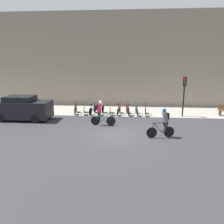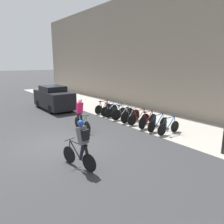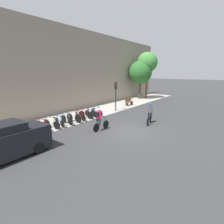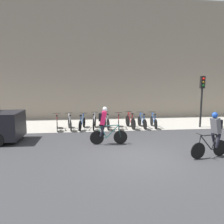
{
  "view_description": "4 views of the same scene",
  "coord_description": "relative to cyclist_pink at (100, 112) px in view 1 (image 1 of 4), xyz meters",
  "views": [
    {
      "loc": [
        0.78,
        -12.7,
        4.42
      ],
      "look_at": [
        -0.37,
        1.37,
        1.11
      ],
      "focal_mm": 35.0,
      "sensor_mm": 36.0,
      "label": 1
    },
    {
      "loc": [
        9.07,
        -3.62,
        3.65
      ],
      "look_at": [
        0.39,
        2.89,
        1.18
      ],
      "focal_mm": 35.0,
      "sensor_mm": 36.0,
      "label": 2
    },
    {
      "loc": [
        -10.64,
        -6.33,
        4.34
      ],
      "look_at": [
        -0.18,
        1.56,
        1.31
      ],
      "focal_mm": 28.0,
      "sensor_mm": 36.0,
      "label": 3
    },
    {
      "loc": [
        -2.0,
        -7.88,
        2.95
      ],
      "look_at": [
        -0.84,
        2.38,
        1.45
      ],
      "focal_mm": 35.0,
      "sensor_mm": 36.0,
      "label": 4
    }
  ],
  "objects": [
    {
      "name": "parked_bike_4",
      "position": [
        0.38,
        3.32,
        -0.53
      ],
      "size": [
        0.46,
        1.71,
        0.99
      ],
      "color": "black",
      "rests_on": "ground"
    },
    {
      "name": "parked_car",
      "position": [
        -6.15,
        0.99,
        -0.05
      ],
      "size": [
        4.3,
        1.84,
        1.85
      ],
      "color": "black",
      "rests_on": "ground"
    },
    {
      "name": "parked_bike_0",
      "position": [
        -2.6,
        3.32,
        -0.55
      ],
      "size": [
        0.46,
        1.61,
        0.96
      ],
      "color": "black",
      "rests_on": "ground"
    },
    {
      "name": "building_facade",
      "position": [
        1.23,
        7.36,
        3.58
      ],
      "size": [
        44.0,
        0.6,
        9.05
      ],
      "primitive_type": "cube",
      "color": "gray",
      "rests_on": "ground"
    },
    {
      "name": "parked_bike_1",
      "position": [
        -1.86,
        3.32,
        -0.55
      ],
      "size": [
        0.49,
        1.67,
        0.96
      ],
      "color": "black",
      "rests_on": "ground"
    },
    {
      "name": "cyclist_grey",
      "position": [
        4.03,
        -2.16,
        0.0
      ],
      "size": [
        1.67,
        0.58,
        1.76
      ],
      "color": "black",
      "rests_on": "ground"
    },
    {
      "name": "parked_bike_7",
      "position": [
        2.61,
        3.32,
        -0.56
      ],
      "size": [
        0.46,
        1.69,
        0.95
      ],
      "color": "black",
      "rests_on": "ground"
    },
    {
      "name": "parked_bike_8",
      "position": [
        3.36,
        3.32,
        -0.56
      ],
      "size": [
        0.46,
        1.62,
        0.94
      ],
      "color": "black",
      "rests_on": "ground"
    },
    {
      "name": "parked_bike_3",
      "position": [
        -0.37,
        3.32,
        -0.53
      ],
      "size": [
        0.46,
        1.72,
        0.99
      ],
      "color": "black",
      "rests_on": "ground"
    },
    {
      "name": "ground",
      "position": [
        1.23,
        -1.94,
        -0.95
      ],
      "size": [
        200.0,
        200.0,
        0.0
      ],
      "primitive_type": "plane",
      "color": "#333335"
    },
    {
      "name": "traffic_light_pole",
      "position": [
        6.33,
        3.07,
        1.3
      ],
      "size": [
        0.26,
        0.3,
        3.22
      ],
      "color": "black",
      "rests_on": "ground"
    },
    {
      "name": "parked_bike_6",
      "position": [
        1.87,
        3.32,
        -0.53
      ],
      "size": [
        0.46,
        1.7,
        0.99
      ],
      "color": "black",
      "rests_on": "ground"
    },
    {
      "name": "parked_bike_2",
      "position": [
        -1.12,
        3.32,
        -0.56
      ],
      "size": [
        0.51,
        1.65,
        0.95
      ],
      "color": "black",
      "rests_on": "ground"
    },
    {
      "name": "parked_bike_5",
      "position": [
        1.12,
        3.32,
        -0.56
      ],
      "size": [
        0.46,
        1.6,
        0.94
      ],
      "color": "black",
      "rests_on": "ground"
    },
    {
      "name": "cyclist_pink",
      "position": [
        0.0,
        0.0,
        0.0
      ],
      "size": [
        1.75,
        0.46,
        1.76
      ],
      "color": "black",
      "rests_on": "ground"
    },
    {
      "name": "kerb_strip",
      "position": [
        1.23,
        4.81,
        -0.94
      ],
      "size": [
        44.0,
        4.5,
        0.01
      ],
      "primitive_type": "cube",
      "color": "#A39E93",
      "rests_on": "ground"
    }
  ]
}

